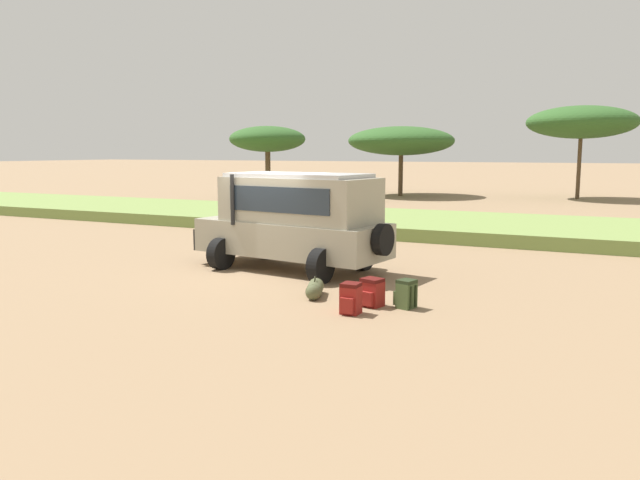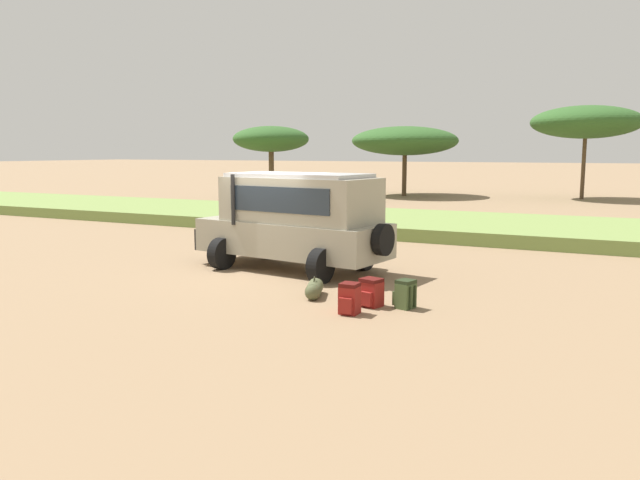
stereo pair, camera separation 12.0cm
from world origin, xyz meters
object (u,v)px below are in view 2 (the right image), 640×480
Objects in this scene: safari_vehicle at (296,219)px; duffel_bag_low_black_case at (314,289)px; backpack_near_rear_wheel at (349,299)px; acacia_tree_far_left at (271,139)px; backpack_cluster_center at (371,293)px; acacia_tree_left_mid at (405,141)px; backpack_beside_front_wheel at (405,294)px; acacia_tree_centre_back at (586,122)px.

safari_vehicle is 3.17m from duffel_bag_low_black_case.
backpack_near_rear_wheel is 27.07m from acacia_tree_far_left.
acacia_tree_far_left is at bearing 122.66° from duffel_bag_low_black_case.
acacia_tree_far_left is (-15.06, 21.63, 3.42)m from backpack_cluster_center.
acacia_tree_far_left is at bearing -127.81° from acacia_tree_left_mid.
safari_vehicle is 27.34m from acacia_tree_left_mid.
backpack_beside_front_wheel reaches higher than duffel_bag_low_black_case.
acacia_tree_far_left reaches higher than safari_vehicle.
backpack_near_rear_wheel is at bearing -101.41° from backpack_cluster_center.
acacia_tree_centre_back is at bearing 84.26° from duffel_bag_low_black_case.
acacia_tree_left_mid is at bearing 102.97° from safari_vehicle.
acacia_tree_far_left is (-11.98, 18.99, 2.39)m from safari_vehicle.
safari_vehicle reaches higher than backpack_beside_front_wheel.
backpack_cluster_center is 0.72m from backpack_near_rear_wheel.
acacia_tree_left_mid is at bearing 107.48° from backpack_cluster_center.
duffel_bag_low_black_case is 31.46m from acacia_tree_centre_back.
acacia_tree_left_mid reaches higher than backpack_near_rear_wheel.
acacia_tree_far_left reaches higher than backpack_near_rear_wheel.
safari_vehicle reaches higher than duffel_bag_low_black_case.
backpack_beside_front_wheel is (3.72, -2.48, -1.03)m from safari_vehicle.
backpack_beside_front_wheel is 0.12× the size of acacia_tree_far_left.
acacia_tree_centre_back is (1.77, 31.21, 4.48)m from backpack_cluster_center.
acacia_tree_centre_back is (16.82, 9.58, 1.06)m from acacia_tree_far_left.
backpack_near_rear_wheel is at bearing -48.78° from safari_vehicle.
backpack_near_rear_wheel is 0.12× the size of acacia_tree_far_left.
duffel_bag_low_black_case is 0.14× the size of acacia_tree_centre_back.
acacia_tree_left_mid is (-7.85, 28.95, 3.49)m from duffel_bag_low_black_case.
backpack_near_rear_wheel is 0.63× the size of duffel_bag_low_black_case.
backpack_beside_front_wheel is 0.60× the size of duffel_bag_low_black_case.
backpack_cluster_center is 1.37m from duffel_bag_low_black_case.
acacia_tree_left_mid is at bearing -169.55° from acacia_tree_centre_back.
duffel_bag_low_black_case is (-1.98, 0.08, -0.10)m from backpack_beside_front_wheel.
duffel_bag_low_black_case is (1.73, -2.40, -1.13)m from safari_vehicle.
backpack_cluster_center is (-0.64, -0.16, -0.00)m from backpack_beside_front_wheel.
backpack_near_rear_wheel is at bearing -38.23° from duffel_bag_low_black_case.
duffel_bag_low_black_case is 30.20m from acacia_tree_left_mid.
safari_vehicle is at bearing 125.80° from duffel_bag_low_black_case.
acacia_tree_far_left is (-15.70, 21.47, 3.41)m from backpack_beside_front_wheel.
backpack_near_rear_wheel is at bearing -93.42° from acacia_tree_centre_back.
backpack_cluster_center is at bearing -72.52° from acacia_tree_left_mid.
acacia_tree_left_mid reaches higher than acacia_tree_far_left.
acacia_tree_far_left is 0.72× the size of acacia_tree_centre_back.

